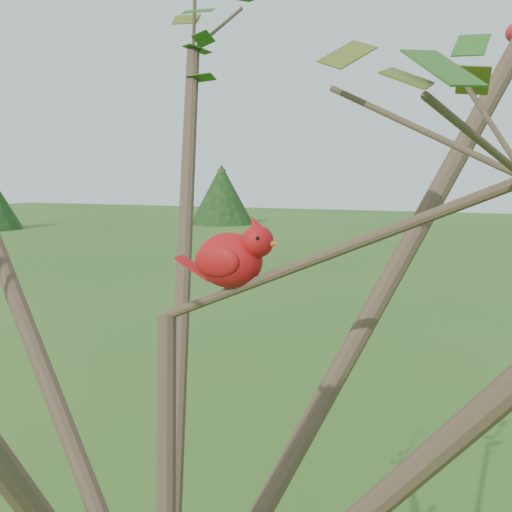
% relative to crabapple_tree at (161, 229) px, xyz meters
% --- Properties ---
extents(crabapple_tree, '(2.35, 2.05, 2.95)m').
position_rel_crabapple_tree_xyz_m(crabapple_tree, '(0.00, 0.00, 0.00)').
color(crabapple_tree, '#483727').
rests_on(crabapple_tree, ground).
extents(cardinal, '(0.20, 0.10, 0.14)m').
position_rel_crabapple_tree_xyz_m(cardinal, '(0.07, 0.11, -0.05)').
color(cardinal, red).
rests_on(cardinal, ground).
extents(distant_trees, '(40.95, 15.45, 2.89)m').
position_rel_crabapple_tree_xyz_m(distant_trees, '(-4.32, 24.73, -0.75)').
color(distant_trees, '#483727').
rests_on(distant_trees, ground).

